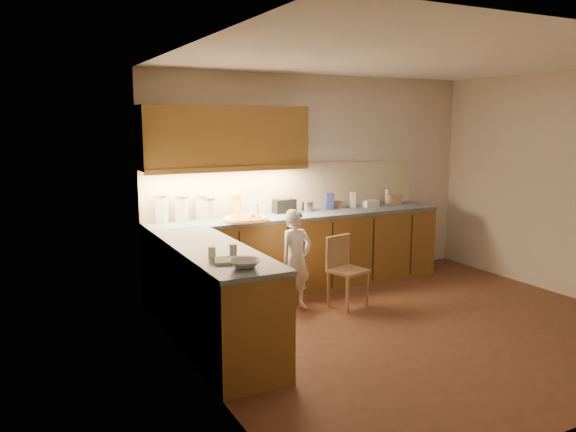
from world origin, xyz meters
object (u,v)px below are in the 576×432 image
object	(u,v)px
child	(296,260)
toaster	(284,206)
pizza_on_board	(246,219)
oil_jug	(236,205)
wooden_chair	(344,266)

from	to	relation	value
child	toaster	bearing A→B (deg)	59.47
pizza_on_board	toaster	size ratio (longest dim) A/B	2.00
child	toaster	world-z (taller)	child
toaster	oil_jug	bearing A→B (deg)	-176.33
toaster	wooden_chair	bearing A→B (deg)	-75.98
wooden_chair	toaster	xyz separation A→B (m)	(-0.23, 1.01, 0.55)
pizza_on_board	child	size ratio (longest dim) A/B	0.49
wooden_chair	toaster	size ratio (longest dim) A/B	2.93
child	oil_jug	size ratio (longest dim) A/B	3.41
pizza_on_board	wooden_chair	distance (m)	1.21
pizza_on_board	toaster	distance (m)	0.71
pizza_on_board	wooden_chair	world-z (taller)	pizza_on_board
child	toaster	xyz separation A→B (m)	(0.29, 0.85, 0.46)
child	wooden_chair	size ratio (longest dim) A/B	1.40
wooden_chair	toaster	bearing A→B (deg)	89.32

